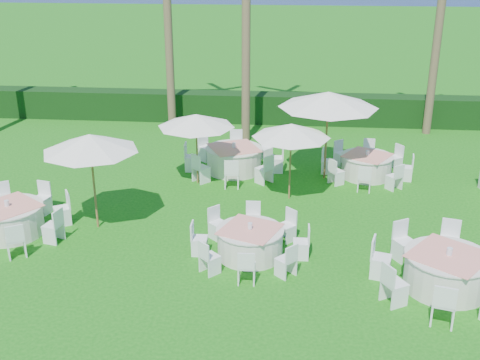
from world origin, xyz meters
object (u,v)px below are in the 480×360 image
(umbrella_d, at_px, (328,100))
(banquet_table_a, at_px, (9,219))
(banquet_table_c, at_px, (447,271))
(banquet_table_f, at_px, (366,165))
(umbrella_b, at_px, (291,131))
(umbrella_a, at_px, (90,143))
(banquet_table_e, at_px, (234,159))
(umbrella_c, at_px, (196,120))
(banquet_table_b, at_px, (250,242))

(umbrella_d, bearing_deg, banquet_table_a, -150.66)
(umbrella_d, bearing_deg, banquet_table_c, -69.44)
(banquet_table_c, relative_size, banquet_table_f, 1.13)
(banquet_table_a, height_order, umbrella_b, umbrella_b)
(banquet_table_a, height_order, umbrella_a, umbrella_a)
(banquet_table_e, distance_m, umbrella_a, 5.87)
(banquet_table_c, height_order, umbrella_d, umbrella_d)
(umbrella_c, height_order, umbrella_d, umbrella_d)
(banquet_table_e, height_order, banquet_table_f, banquet_table_e)
(banquet_table_b, relative_size, umbrella_c, 1.21)
(banquet_table_e, height_order, umbrella_a, umbrella_a)
(banquet_table_b, distance_m, umbrella_d, 6.10)
(umbrella_c, bearing_deg, umbrella_d, 11.01)
(banquet_table_b, relative_size, umbrella_b, 1.23)
(banquet_table_b, height_order, umbrella_b, umbrella_b)
(umbrella_a, bearing_deg, banquet_table_a, -164.90)
(banquet_table_a, xyz_separation_m, umbrella_a, (2.15, 0.58, 1.96))
(banquet_table_f, relative_size, umbrella_b, 1.26)
(umbrella_a, xyz_separation_m, umbrella_d, (6.20, 4.11, 0.22))
(umbrella_c, bearing_deg, banquet_table_f, 11.07)
(banquet_table_a, distance_m, umbrella_a, 2.97)
(banquet_table_b, xyz_separation_m, banquet_table_f, (3.37, 5.59, 0.00))
(banquet_table_e, bearing_deg, banquet_table_b, -80.52)
(banquet_table_b, bearing_deg, banquet_table_e, 99.48)
(umbrella_a, distance_m, umbrella_d, 7.44)
(umbrella_b, relative_size, umbrella_c, 0.98)
(banquet_table_e, xyz_separation_m, umbrella_a, (-3.23, -4.49, 1.94))
(banquet_table_f, relative_size, umbrella_a, 1.12)
(banquet_table_c, height_order, banquet_table_f, banquet_table_c)
(banquet_table_a, distance_m, banquet_table_b, 6.37)
(banquet_table_c, distance_m, banquet_table_e, 8.64)
(banquet_table_a, relative_size, banquet_table_b, 1.09)
(banquet_table_c, height_order, umbrella_a, umbrella_a)
(banquet_table_a, relative_size, umbrella_a, 1.19)
(banquet_table_a, distance_m, umbrella_d, 9.83)
(umbrella_a, bearing_deg, umbrella_b, 24.95)
(banquet_table_b, distance_m, banquet_table_f, 6.53)
(banquet_table_f, distance_m, umbrella_a, 8.96)
(banquet_table_f, height_order, umbrella_d, umbrella_d)
(banquet_table_a, distance_m, banquet_table_e, 7.40)
(banquet_table_a, relative_size, banquet_table_e, 0.95)
(banquet_table_c, distance_m, umbrella_b, 6.06)
(banquet_table_e, bearing_deg, umbrella_c, -132.03)
(banquet_table_f, height_order, umbrella_c, umbrella_c)
(umbrella_b, relative_size, umbrella_d, 0.74)
(banquet_table_c, xyz_separation_m, umbrella_c, (-6.40, 5.61, 1.62))
(umbrella_c, bearing_deg, banquet_table_b, -66.29)
(banquet_table_f, xyz_separation_m, umbrella_b, (-2.46, -2.02, 1.73))
(banquet_table_e, xyz_separation_m, banquet_table_f, (4.32, -0.11, -0.05))
(banquet_table_f, height_order, umbrella_a, umbrella_a)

